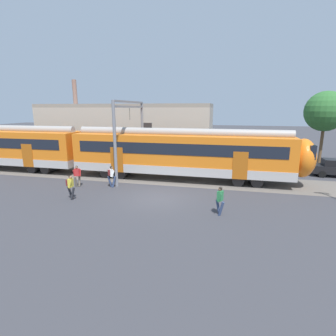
# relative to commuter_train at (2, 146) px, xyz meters

# --- Properties ---
(ground_plane) EXTENTS (160.00, 160.00, 0.00)m
(ground_plane) POSITION_rel_commuter_train_xyz_m (17.33, -5.22, -2.25)
(ground_plane) COLOR #38383D
(track_bed) EXTENTS (80.00, 4.40, 0.01)m
(track_bed) POSITION_rel_commuter_train_xyz_m (6.81, 0.01, -2.25)
(track_bed) COLOR #605951
(track_bed) RESTS_ON ground
(commuter_train) EXTENTS (56.65, 3.07, 4.73)m
(commuter_train) POSITION_rel_commuter_train_xyz_m (0.00, 0.00, 0.00)
(commuter_train) COLOR #B2ADA8
(commuter_train) RESTS_ON ground
(pedestrian_red) EXTENTS (0.54, 0.69, 1.67)m
(pedestrian_red) POSITION_rel_commuter_train_xyz_m (10.63, -3.94, -1.26)
(pedestrian_red) COLOR #6B6051
(pedestrian_red) RESTS_ON ground
(pedestrian_yellow) EXTENTS (0.66, 0.53, 1.67)m
(pedestrian_yellow) POSITION_rel_commuter_train_xyz_m (11.81, -6.63, -1.26)
(pedestrian_yellow) COLOR #28282D
(pedestrian_yellow) RESTS_ON ground
(pedestrian_white) EXTENTS (0.71, 0.51, 1.67)m
(pedestrian_white) POSITION_rel_commuter_train_xyz_m (13.23, -3.47, -1.26)
(pedestrian_white) COLOR navy
(pedestrian_white) RESTS_ON ground
(pedestrian_green) EXTENTS (0.56, 0.65, 1.67)m
(pedestrian_green) POSITION_rel_commuter_train_xyz_m (21.53, -7.05, -1.29)
(pedestrian_green) COLOR navy
(pedestrian_green) RESTS_ON ground
(parked_car_black) EXTENTS (4.08, 1.92, 1.54)m
(parked_car_black) POSITION_rel_commuter_train_xyz_m (31.18, 4.07, -1.47)
(parked_car_black) COLOR black
(parked_car_black) RESTS_ON ground
(catenary_gantry) EXTENTS (0.24, 6.64, 6.53)m
(catenary_gantry) POSITION_rel_commuter_train_xyz_m (13.53, 0.01, 2.06)
(catenary_gantry) COLOR gray
(catenary_gantry) RESTS_ON ground
(background_building) EXTENTS (20.18, 5.00, 9.20)m
(background_building) POSITION_rel_commuter_train_xyz_m (9.78, 7.55, 0.95)
(background_building) COLOR #B2A899
(background_building) RESTS_ON ground
(street_tree_right) EXTENTS (4.20, 4.20, 7.71)m
(street_tree_right) POSITION_rel_commuter_train_xyz_m (31.60, 9.96, 3.34)
(street_tree_right) COLOR brown
(street_tree_right) RESTS_ON ground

